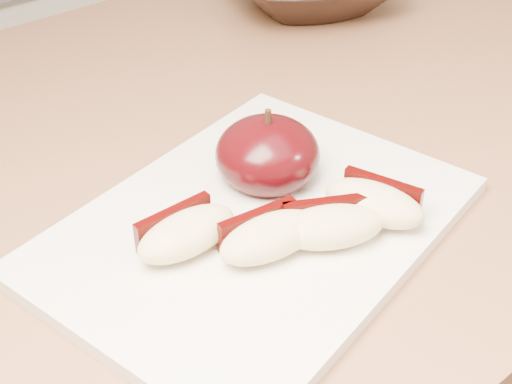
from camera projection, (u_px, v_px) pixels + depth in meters
cutting_board at (256, 227)px, 0.51m from camera, size 0.34×0.28×0.01m
apple_half at (268, 155)px, 0.53m from camera, size 0.08×0.08×0.07m
apple_wedge_a at (185, 232)px, 0.47m from camera, size 0.07×0.04×0.03m
apple_wedge_b at (268, 236)px, 0.47m from camera, size 0.08×0.05×0.03m
apple_wedge_c at (330, 225)px, 0.48m from camera, size 0.08×0.07×0.03m
apple_wedge_d at (375, 202)px, 0.50m from camera, size 0.06×0.08×0.03m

